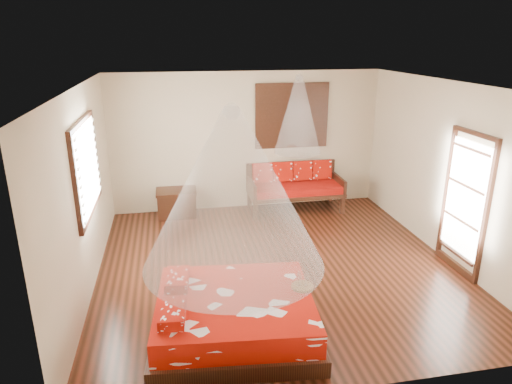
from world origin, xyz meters
TOP-DOWN VIEW (x-y plane):
  - room at (0.00, 0.00)m, footprint 5.54×5.54m
  - bed at (-0.91, -1.60)m, footprint 2.09×1.93m
  - daybed at (0.92, 2.39)m, footprint 1.92×0.85m
  - storage_chest at (-1.49, 2.45)m, footprint 0.79×0.57m
  - shutter_panel at (0.92, 2.72)m, footprint 1.52×0.06m
  - window_left at (-2.71, 0.20)m, footprint 0.10×1.74m
  - glazed_door at (2.72, -0.60)m, footprint 0.08×1.02m
  - wine_tray at (-0.05, -1.54)m, footprint 0.28×0.28m
  - mosquito_net_main at (-0.90, -1.60)m, footprint 2.07×2.07m
  - mosquito_net_daybed at (0.92, 2.25)m, footprint 0.92×0.92m

SIDE VIEW (x-z plane):
  - bed at x=-0.91m, z-range -0.06..0.56m
  - storage_chest at x=-1.49m, z-range 0.00..0.54m
  - daybed at x=0.92m, z-range 0.04..1.01m
  - wine_tray at x=-0.05m, z-range 0.45..0.67m
  - glazed_door at x=2.72m, z-range -0.01..2.15m
  - room at x=0.00m, z-range -0.02..2.82m
  - window_left at x=-2.71m, z-range 1.03..2.37m
  - mosquito_net_main at x=-0.90m, z-range 0.95..2.75m
  - shutter_panel at x=0.92m, z-range 1.24..2.56m
  - mosquito_net_daybed at x=0.92m, z-range 1.25..2.75m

